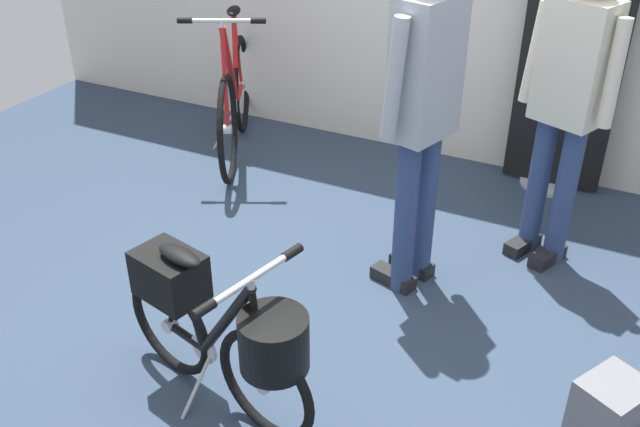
{
  "coord_description": "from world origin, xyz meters",
  "views": [
    {
      "loc": [
        1.16,
        -2.35,
        2.19
      ],
      "look_at": [
        -0.08,
        0.12,
        0.55
      ],
      "focal_mm": 39.7,
      "sensor_mm": 36.0,
      "label": 1
    }
  ],
  "objects": [
    {
      "name": "ground_plane",
      "position": [
        0.0,
        0.0,
        0.0
      ],
      "size": [
        6.99,
        6.99,
        0.0
      ],
      "primitive_type": "plane",
      "color": "#2D3D51"
    },
    {
      "name": "floor_banner_stand",
      "position": [
        0.67,
        1.95,
        0.76
      ],
      "size": [
        0.6,
        0.36,
        1.69
      ],
      "color": "#B7B7BC",
      "rests_on": "ground_plane"
    },
    {
      "name": "folding_bike_foreground",
      "position": [
        -0.15,
        -0.61,
        0.4
      ],
      "size": [
        1.03,
        0.52,
        0.74
      ],
      "color": "black",
      "rests_on": "ground_plane"
    },
    {
      "name": "display_bike_left",
      "position": [
        -1.4,
        1.46,
        0.39
      ],
      "size": [
        0.74,
        1.38,
        1.05
      ],
      "color": "black",
      "rests_on": "ground_plane"
    },
    {
      "name": "visitor_near_wall",
      "position": [
        0.23,
        0.55,
        0.99
      ],
      "size": [
        0.34,
        0.52,
        1.72
      ],
      "color": "navy",
      "rests_on": "ground_plane"
    },
    {
      "name": "visitor_browsing",
      "position": [
        0.79,
        1.12,
        0.93
      ],
      "size": [
        0.5,
        0.36,
        1.62
      ],
      "color": "navy",
      "rests_on": "ground_plane"
    },
    {
      "name": "backpack_on_floor",
      "position": [
        1.28,
        -0.19,
        0.17
      ],
      "size": [
        0.31,
        0.31,
        0.35
      ],
      "color": "slate",
      "rests_on": "ground_plane"
    }
  ]
}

